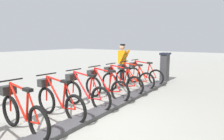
% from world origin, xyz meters
% --- Properties ---
extents(ground_plane, '(60.00, 60.00, 0.00)m').
position_xyz_m(ground_plane, '(0.00, 0.00, 0.00)').
color(ground_plane, '#A1A099').
extents(dock_rail_base, '(0.44, 9.74, 0.10)m').
position_xyz_m(dock_rail_base, '(0.00, 0.00, 0.05)').
color(dock_rail_base, '#47474C').
rests_on(dock_rail_base, ground).
extents(payment_kiosk, '(0.36, 0.52, 1.28)m').
position_xyz_m(payment_kiosk, '(0.05, -5.27, 0.67)').
color(payment_kiosk, '#38383D').
rests_on(payment_kiosk, ground).
extents(bike_docked_0, '(1.72, 0.54, 1.02)m').
position_xyz_m(bike_docked_0, '(0.62, -4.27, 0.43)').
color(bike_docked_0, black).
rests_on(bike_docked_0, ground).
extents(bike_docked_1, '(1.72, 0.54, 1.02)m').
position_xyz_m(bike_docked_1, '(0.62, -3.38, 0.43)').
color(bike_docked_1, black).
rests_on(bike_docked_1, ground).
extents(bike_docked_2, '(1.72, 0.54, 1.02)m').
position_xyz_m(bike_docked_2, '(0.62, -2.49, 0.43)').
color(bike_docked_2, black).
rests_on(bike_docked_2, ground).
extents(bike_docked_3, '(1.72, 0.54, 1.02)m').
position_xyz_m(bike_docked_3, '(0.62, -1.59, 0.43)').
color(bike_docked_3, black).
rests_on(bike_docked_3, ground).
extents(bike_docked_4, '(1.72, 0.54, 1.02)m').
position_xyz_m(bike_docked_4, '(0.62, -0.70, 0.43)').
color(bike_docked_4, black).
rests_on(bike_docked_4, ground).
extents(bike_docked_5, '(1.72, 0.54, 1.02)m').
position_xyz_m(bike_docked_5, '(0.62, 0.20, 0.43)').
color(bike_docked_5, black).
rests_on(bike_docked_5, ground).
extents(bike_docked_6, '(1.72, 0.54, 1.02)m').
position_xyz_m(bike_docked_6, '(0.62, 1.09, 0.43)').
color(bike_docked_6, black).
rests_on(bike_docked_6, ground).
extents(worker_near_rack, '(0.50, 0.68, 1.66)m').
position_xyz_m(worker_near_rack, '(1.58, -4.17, 0.91)').
color(worker_near_rack, white).
rests_on(worker_near_rack, ground).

